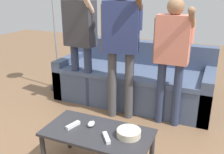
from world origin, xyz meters
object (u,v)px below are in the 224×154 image
game_remote_nunchuk (91,124)px  player_left (80,33)px  player_center (121,37)px  game_remote_wand_far (73,125)px  couch (134,81)px  snack_bowl (129,133)px  coffee_table (98,137)px  player_right (172,49)px  game_remote_wand_near (106,138)px

game_remote_nunchuk → player_left: player_left is taller
player_center → game_remote_wand_far: player_center is taller
couch → snack_bowl: (0.48, -1.57, 0.15)m
couch → player_left: 1.05m
game_remote_nunchuk → coffee_table: bearing=-31.5°
coffee_table → player_left: size_ratio=0.58×
coffee_table → game_remote_wand_far: bearing=-175.9°
player_right → game_remote_wand_far: player_right is taller
player_left → player_right: bearing=-3.6°
game_remote_wand_near → snack_bowl: bearing=38.0°
couch → game_remote_nunchuk: size_ratio=24.91×
player_left → game_remote_wand_far: size_ratio=10.79×
coffee_table → game_remote_wand_far: (-0.24, -0.02, 0.07)m
snack_bowl → player_right: bearing=83.5°
player_right → game_remote_wand_far: bearing=-119.4°
snack_bowl → game_remote_nunchuk: (-0.37, 0.02, -0.01)m
snack_bowl → player_left: size_ratio=0.12×
player_center → player_right: (0.59, 0.06, -0.10)m
game_remote_nunchuk → game_remote_wand_near: bearing=-32.6°
game_remote_wand_near → game_remote_wand_far: (-0.36, 0.06, 0.00)m
game_remote_wand_near → game_remote_nunchuk: bearing=147.4°
snack_bowl → game_remote_nunchuk: size_ratio=2.32×
player_center → game_remote_wand_near: size_ratio=11.55×
game_remote_wand_far → player_center: bearing=87.8°
game_remote_wand_far → snack_bowl: bearing=6.2°
player_center → player_right: 0.60m
coffee_table → player_right: player_right is taller
coffee_table → game_remote_wand_near: size_ratio=6.63×
game_remote_nunchuk → couch: bearing=94.3°
player_left → player_center: 0.65m
coffee_table → player_left: (-0.83, 1.19, 0.67)m
game_remote_nunchuk → player_center: player_center is taller
coffee_table → player_right: 1.31m
player_left → couch: bearing=34.4°
snack_bowl → player_left: player_left is taller
player_right → game_remote_nunchuk: bearing=-114.9°
coffee_table → game_remote_wand_near: (0.12, -0.08, 0.07)m
game_remote_nunchuk → game_remote_wand_near: (0.21, -0.14, -0.01)m
player_left → game_remote_wand_near: (0.95, -1.27, -0.60)m
snack_bowl → game_remote_nunchuk: snack_bowl is taller
snack_bowl → player_left: (-1.11, 1.15, 0.58)m
couch → coffee_table: 1.63m
player_left → player_center: bearing=-12.4°
couch → game_remote_wand_near: bearing=-78.9°
player_right → player_left: bearing=176.4°
snack_bowl → player_center: 1.26m
game_remote_wand_far → player_left: bearing=116.3°
player_right → snack_bowl: bearing=-96.5°
couch → game_remote_wand_near: size_ratio=15.34×
player_left → player_right: (1.23, -0.08, -0.09)m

